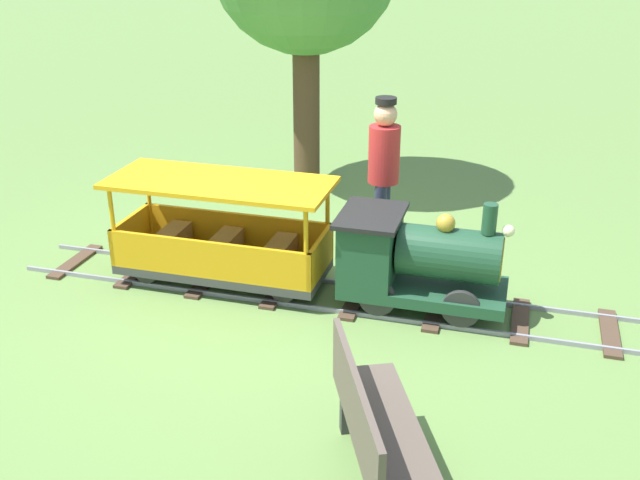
# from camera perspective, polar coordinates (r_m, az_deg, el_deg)

# --- Properties ---
(ground_plane) EXTENTS (60.00, 60.00, 0.00)m
(ground_plane) POSITION_cam_1_polar(r_m,az_deg,el_deg) (6.79, -3.81, -3.82)
(ground_plane) COLOR #608442
(track) EXTENTS (0.77, 5.70, 0.04)m
(track) POSITION_cam_1_polar(r_m,az_deg,el_deg) (6.66, -0.21, -4.19)
(track) COLOR gray
(track) RESTS_ON ground_plane
(locomotive) EXTENTS (0.73, 1.44, 0.99)m
(locomotive) POSITION_cam_1_polar(r_m,az_deg,el_deg) (6.29, 7.25, -1.40)
(locomotive) COLOR #1E472D
(locomotive) RESTS_ON ground_plane
(passenger_car) EXTENTS (0.83, 2.00, 0.97)m
(passenger_car) POSITION_cam_1_polar(r_m,az_deg,el_deg) (6.76, -7.56, -0.12)
(passenger_car) COLOR #3F3F3F
(passenger_car) RESTS_ON ground_plane
(conductor_person) EXTENTS (0.30, 0.30, 1.62)m
(conductor_person) POSITION_cam_1_polar(r_m,az_deg,el_deg) (7.07, 4.96, 5.70)
(conductor_person) COLOR #282D47
(conductor_person) RESTS_ON ground_plane
(park_bench) EXTENTS (1.35, 0.90, 0.82)m
(park_bench) POSITION_cam_1_polar(r_m,az_deg,el_deg) (4.37, 4.44, -14.73)
(park_bench) COLOR brown
(park_bench) RESTS_ON ground_plane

